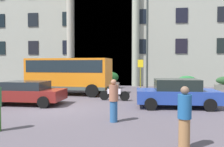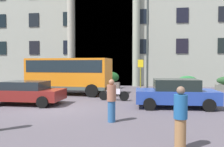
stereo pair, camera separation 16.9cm
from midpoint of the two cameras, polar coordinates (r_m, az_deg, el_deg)
The scene contains 12 objects.
ground_plane at distance 12.40m, azimuth -12.91°, elevation -8.59°, with size 80.00×64.00×0.12m, color #514A54.
office_building_facade at distance 29.96m, azimuth -0.03°, elevation 15.86°, with size 39.68×9.63×18.56m.
orange_minibus at distance 17.78m, azimuth -10.09°, elevation 0.16°, with size 6.22×3.01×2.69m.
bus_stop_sign at distance 18.65m, azimuth 7.26°, elevation 0.31°, with size 0.44×0.08×2.62m.
hedge_planter_west at distance 21.85m, azimuth -0.11°, elevation -1.68°, with size 1.65×0.71×1.55m.
hedge_planter_east at distance 21.88m, azimuth 18.22°, elevation -2.21°, with size 1.63×0.72×1.22m.
parked_sedan_second at distance 12.69m, azimuth 15.73°, elevation -4.65°, with size 4.23×2.25×1.49m.
parked_coupe_end at distance 14.00m, azimuth -19.94°, elevation -4.34°, with size 4.14×2.10×1.31m.
scooter_by_planter at distance 14.55m, azimuth 0.63°, elevation -4.87°, with size 1.91×0.55×0.89m.
pedestrian_woman_dark_dress at distance 6.56m, azimuth 17.14°, elevation -10.33°, with size 0.36×0.36×1.69m.
pedestrian_man_red_shirt at distance 9.17m, azimuth 0.42°, elevation -6.63°, with size 0.36×0.36×1.68m.
lamppost_plaza_centre at distance 20.39m, azimuth 8.93°, elevation 9.31°, with size 0.40×0.40×8.25m.
Camera 2 is at (4.64, -11.28, 2.28)m, focal length 37.32 mm.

